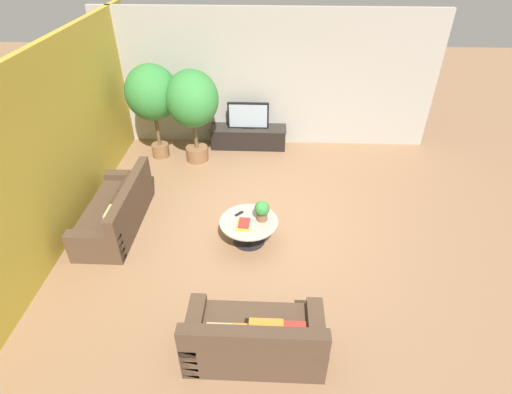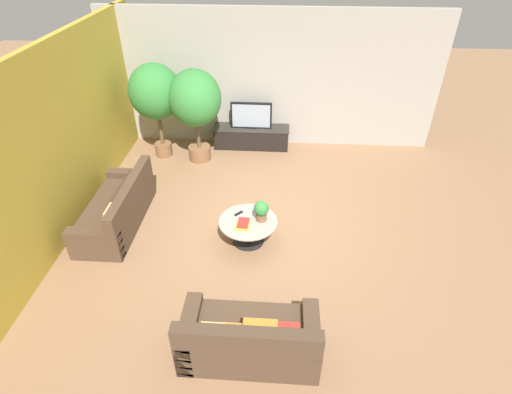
# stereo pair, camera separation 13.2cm
# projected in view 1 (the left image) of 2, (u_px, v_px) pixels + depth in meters

# --- Properties ---
(ground_plane) EXTENTS (24.00, 24.00, 0.00)m
(ground_plane) POSITION_uv_depth(u_px,v_px,m) (261.00, 226.00, 7.04)
(ground_plane) COLOR #8C6647
(back_wall_stone) EXTENTS (7.40, 0.12, 3.00)m
(back_wall_stone) POSITION_uv_depth(u_px,v_px,m) (266.00, 80.00, 8.83)
(back_wall_stone) COLOR #A39E93
(back_wall_stone) RESTS_ON ground
(side_wall_left) EXTENTS (0.12, 7.40, 3.00)m
(side_wall_left) POSITION_uv_depth(u_px,v_px,m) (61.00, 140.00, 6.45)
(side_wall_left) COLOR gold
(side_wall_left) RESTS_ON ground
(media_console) EXTENTS (1.74, 0.50, 0.49)m
(media_console) POSITION_uv_depth(u_px,v_px,m) (249.00, 137.00, 9.31)
(media_console) COLOR black
(media_console) RESTS_ON ground
(television) EXTENTS (0.93, 0.13, 0.60)m
(television) POSITION_uv_depth(u_px,v_px,m) (248.00, 116.00, 9.00)
(television) COLOR black
(television) RESTS_ON media_console
(coffee_table) EXTENTS (0.96, 0.96, 0.42)m
(coffee_table) POSITION_uv_depth(u_px,v_px,m) (249.00, 227.00, 6.54)
(coffee_table) COLOR black
(coffee_table) RESTS_ON ground
(couch_by_wall) EXTENTS (0.84, 1.96, 0.84)m
(couch_by_wall) POSITION_uv_depth(u_px,v_px,m) (117.00, 212.00, 6.89)
(couch_by_wall) COLOR #4C3828
(couch_by_wall) RESTS_ON ground
(couch_near_entry) EXTENTS (1.67, 0.84, 0.84)m
(couch_near_entry) POSITION_uv_depth(u_px,v_px,m) (255.00, 339.00, 4.82)
(couch_near_entry) COLOR #4C3828
(couch_near_entry) RESTS_ON ground
(potted_palm_tall) EXTENTS (1.09, 1.09, 2.07)m
(potted_palm_tall) POSITION_uv_depth(u_px,v_px,m) (152.00, 94.00, 8.25)
(potted_palm_tall) COLOR brown
(potted_palm_tall) RESTS_ON ground
(potted_palm_corner) EXTENTS (1.09, 1.09, 2.01)m
(potted_palm_corner) POSITION_uv_depth(u_px,v_px,m) (192.00, 102.00, 8.16)
(potted_palm_corner) COLOR brown
(potted_palm_corner) RESTS_ON ground
(potted_plant_tabletop) EXTENTS (0.24, 0.24, 0.35)m
(potted_plant_tabletop) POSITION_uv_depth(u_px,v_px,m) (262.00, 210.00, 6.40)
(potted_plant_tabletop) COLOR brown
(potted_plant_tabletop) RESTS_ON coffee_table
(book_stack) EXTENTS (0.20, 0.27, 0.07)m
(book_stack) POSITION_uv_depth(u_px,v_px,m) (244.00, 225.00, 6.34)
(book_stack) COLOR gold
(book_stack) RESTS_ON coffee_table
(remote_black) EXTENTS (0.14, 0.14, 0.02)m
(remote_black) POSITION_uv_depth(u_px,v_px,m) (239.00, 214.00, 6.61)
(remote_black) COLOR black
(remote_black) RESTS_ON coffee_table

